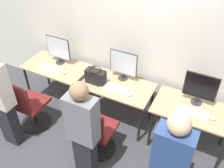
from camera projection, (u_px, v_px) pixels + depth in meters
name	position (u px, v px, depth m)	size (l,w,h in m)	color
ground_plane	(109.00, 132.00, 3.94)	(20.00, 20.00, 0.00)	#3D3D42
wall_back	(131.00, 32.00, 3.58)	(12.00, 0.05, 2.80)	silver
desk_left	(57.00, 71.00, 4.15)	(1.06, 0.61, 0.73)	tan
monitor_left	(58.00, 49.00, 4.02)	(0.43, 0.15, 0.47)	#2D2D2D
keyboard_left	(51.00, 69.00, 4.00)	(0.41, 0.15, 0.02)	silver
mouse_left	(65.00, 72.00, 3.92)	(0.06, 0.09, 0.03)	silver
office_chair_left	(30.00, 108.00, 3.82)	(0.48, 0.48, 0.91)	black
person_left	(0.00, 97.00, 3.28)	(0.36, 0.21, 1.60)	#232328
desk_center	(117.00, 90.00, 3.75)	(1.06, 0.61, 0.73)	tan
monitor_center	(123.00, 65.00, 3.67)	(0.43, 0.15, 0.47)	#2D2D2D
keyboard_center	(115.00, 88.00, 3.62)	(0.41, 0.15, 0.02)	silver
mouse_center	(130.00, 94.00, 3.51)	(0.06, 0.09, 0.03)	silver
office_chair_center	(97.00, 134.00, 3.42)	(0.48, 0.48, 0.91)	black
person_center	(83.00, 131.00, 2.87)	(0.36, 0.20, 1.54)	#232328
desk_right	(192.00, 114.00, 3.35)	(1.06, 0.61, 0.73)	tan
monitor_right	(200.00, 88.00, 3.24)	(0.43, 0.15, 0.47)	#2D2D2D
keyboard_right	(193.00, 112.00, 3.24)	(0.41, 0.15, 0.02)	silver
mouse_right	(214.00, 118.00, 3.15)	(0.06, 0.09, 0.03)	silver
office_chair_right	(170.00, 166.00, 3.03)	(0.48, 0.48, 0.91)	black
person_right	(169.00, 167.00, 2.46)	(0.36, 0.21, 1.59)	#232328
handbag	(96.00, 76.00, 3.67)	(0.30, 0.18, 0.25)	black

